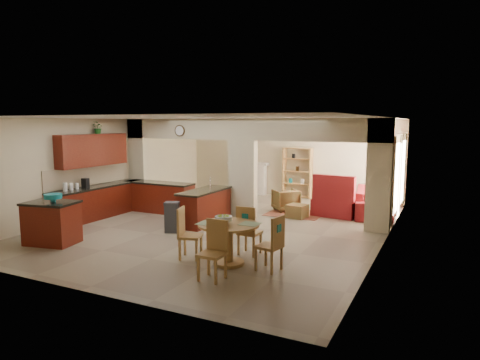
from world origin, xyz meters
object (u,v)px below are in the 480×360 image
at_px(sofa, 374,201).
at_px(armchair, 286,200).
at_px(dining_table, 229,238).
at_px(kitchen_island, 52,223).

relative_size(sofa, armchair, 3.56).
relative_size(dining_table, sofa, 0.45).
height_order(sofa, armchair, sofa).
distance_m(dining_table, sofa, 6.19).
xyz_separation_m(kitchen_island, dining_table, (4.19, 0.47, 0.04)).
bearing_deg(armchair, dining_table, 56.07).
xyz_separation_m(dining_table, sofa, (1.77, 5.93, -0.14)).
bearing_deg(kitchen_island, dining_table, -4.51).
bearing_deg(kitchen_island, armchair, 47.86).
xyz_separation_m(kitchen_island, armchair, (3.45, 5.70, -0.15)).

